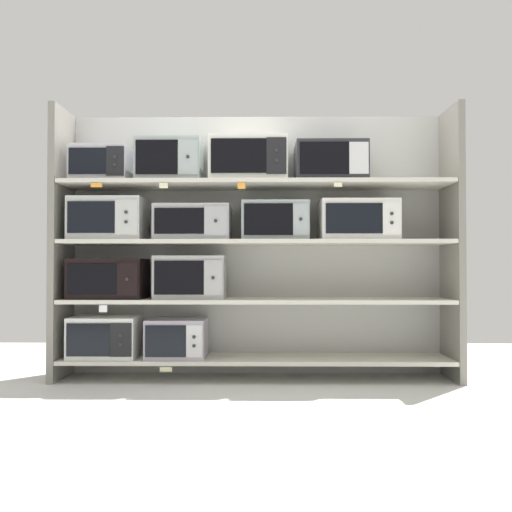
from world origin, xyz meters
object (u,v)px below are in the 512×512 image
object	(u,v)px
microwave_7	(358,221)
microwave_6	(275,221)
microwave_8	(102,165)
microwave_2	(109,279)
microwave_5	(193,223)
microwave_1	(177,338)
microwave_9	(170,162)
microwave_3	(191,277)
microwave_0	(106,337)
microwave_11	(330,163)
microwave_4	(109,219)
microwave_10	(248,160)

from	to	relation	value
microwave_7	microwave_6	bearing A→B (deg)	-179.98
microwave_8	microwave_2	bearing A→B (deg)	-0.05
microwave_5	microwave_1	bearing A→B (deg)	-179.82
microwave_5	microwave_9	distance (m)	0.49
microwave_3	microwave_7	distance (m)	1.31
microwave_9	microwave_6	bearing A→B (deg)	-0.01
microwave_2	microwave_9	xyz separation A→B (m)	(0.45, -0.00, 0.87)
microwave_1	microwave_8	bearing A→B (deg)	179.97
microwave_0	microwave_2	size ratio (longest dim) A/B	0.92
microwave_11	microwave_9	bearing A→B (deg)	180.00
microwave_3	microwave_5	xyz separation A→B (m)	(0.02, 0.00, 0.40)
microwave_4	microwave_5	distance (m)	0.63
microwave_2	microwave_8	distance (m)	0.85
microwave_2	microwave_7	xyz separation A→B (m)	(1.85, -0.00, 0.43)
microwave_3	microwave_6	size ratio (longest dim) A/B	1.05
microwave_3	microwave_0	bearing A→B (deg)	-179.99
microwave_0	microwave_2	xyz separation A→B (m)	(0.02, 0.00, 0.43)
microwave_6	microwave_2	bearing A→B (deg)	179.99
microwave_9	microwave_11	world-z (taller)	microwave_9
microwave_4	microwave_9	distance (m)	0.63
microwave_0	microwave_6	xyz separation A→B (m)	(1.26, -0.00, 0.86)
microwave_3	microwave_9	xyz separation A→B (m)	(-0.16, -0.00, 0.86)
microwave_2	microwave_8	size ratio (longest dim) A/B	1.27
microwave_2	microwave_5	distance (m)	0.75
microwave_2	microwave_6	distance (m)	1.31
microwave_9	microwave_11	distance (m)	1.19
microwave_6	microwave_9	world-z (taller)	microwave_9
microwave_6	microwave_7	world-z (taller)	microwave_7
microwave_1	microwave_2	bearing A→B (deg)	179.97
microwave_7	microwave_10	distance (m)	0.93
microwave_4	microwave_8	world-z (taller)	microwave_8
microwave_5	microwave_10	bearing A→B (deg)	-0.03
microwave_7	microwave_9	xyz separation A→B (m)	(-1.40, -0.00, 0.44)
microwave_7	microwave_11	xyz separation A→B (m)	(-0.20, -0.00, 0.43)
microwave_10	microwave_5	bearing A→B (deg)	179.97
microwave_0	microwave_3	xyz separation A→B (m)	(0.63, 0.00, 0.44)
microwave_1	microwave_7	xyz separation A→B (m)	(1.34, 0.00, 0.87)
microwave_1	microwave_11	size ratio (longest dim) A/B	0.83
microwave_5	microwave_6	xyz separation A→B (m)	(0.61, -0.00, 0.01)
microwave_0	microwave_7	bearing A→B (deg)	0.01
microwave_7	microwave_4	bearing A→B (deg)	180.00
microwave_10	microwave_7	bearing A→B (deg)	0.01
microwave_0	microwave_10	size ratio (longest dim) A/B	0.86
microwave_3	microwave_11	size ratio (longest dim) A/B	1.00
microwave_6	microwave_8	bearing A→B (deg)	179.99
microwave_1	microwave_6	size ratio (longest dim) A/B	0.88
microwave_3	microwave_4	distance (m)	0.75
microwave_1	microwave_4	bearing A→B (deg)	179.97
microwave_2	microwave_9	distance (m)	0.99
microwave_5	microwave_9	xyz separation A→B (m)	(-0.18, -0.00, 0.46)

